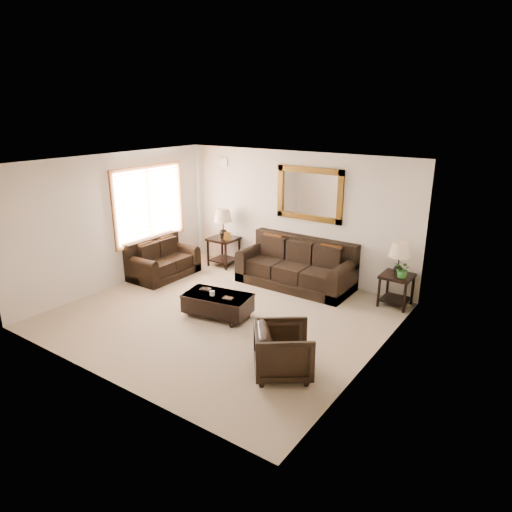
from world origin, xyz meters
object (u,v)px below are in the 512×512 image
Objects in this scene: sofa at (297,269)px; end_table_right at (398,265)px; loveseat at (162,262)px; coffee_table at (218,302)px; end_table_left at (223,229)px; armchair at (283,349)px.

sofa is 2.10m from end_table_right.
loveseat is at bearing -164.06° from end_table_right.
sofa reaches higher than coffee_table.
end_table_right reaches higher than loveseat.
end_table_left is 4.07m from end_table_right.
end_table_left reaches higher than armchair.
armchair is (-0.51, -3.18, -0.40)m from end_table_right.
loveseat is at bearing -155.94° from sofa.
loveseat is 1.60m from end_table_left.
loveseat is 4.96m from end_table_right.
armchair is at bearing -113.34° from loveseat.
end_table_right is at bearing -74.06° from loveseat.
armchair reaches higher than coffee_table.
end_table_left is 1.09× the size of end_table_right.
armchair is (3.56, -3.16, -0.48)m from end_table_left.
sofa is 1.77× the size of end_table_left.
coffee_table is at bearing -101.15° from sofa.
armchair is at bearing -41.55° from end_table_left.
end_table_right is 0.96× the size of coffee_table.
sofa is 2.10m from end_table_left.
sofa is 3.40m from armchair.
end_table_left is at bearing -179.62° from end_table_right.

